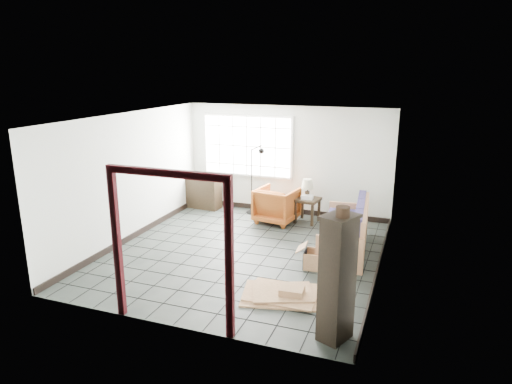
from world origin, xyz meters
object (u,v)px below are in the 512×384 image
at_px(side_table, 307,203).
at_px(tall_shelf, 337,278).
at_px(armchair, 277,203).
at_px(futon_sofa, 348,233).

bearing_deg(side_table, tall_shelf, -71.63).
distance_m(armchair, side_table, 0.70).
relative_size(futon_sofa, armchair, 2.52).
bearing_deg(futon_sofa, tall_shelf, -88.83).
xyz_separation_m(armchair, side_table, (0.67, 0.21, 0.03)).
relative_size(armchair, tall_shelf, 0.52).
distance_m(futon_sofa, tall_shelf, 3.15).
bearing_deg(armchair, side_table, -153.94).
height_order(armchair, side_table, armchair).
bearing_deg(side_table, futon_sofa, -50.17).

